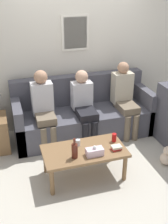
{
  "coord_description": "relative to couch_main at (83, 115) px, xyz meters",
  "views": [
    {
      "loc": [
        -1.28,
        -3.71,
        2.58
      ],
      "look_at": [
        -0.17,
        -0.09,
        0.72
      ],
      "focal_mm": 45.0,
      "sensor_mm": 36.0,
      "label": 1
    }
  ],
  "objects": [
    {
      "name": "soda_can",
      "position": [
        0.14,
        -1.1,
        0.15
      ],
      "size": [
        0.07,
        0.07,
        0.12
      ],
      "color": "red",
      "rests_on": "coffee_table"
    },
    {
      "name": "couch_main",
      "position": [
        0.0,
        0.0,
        0.0
      ],
      "size": [
        2.39,
        0.89,
        1.0
      ],
      "color": "#4C4C56",
      "rests_on": "ground_plane"
    },
    {
      "name": "drinking_glass",
      "position": [
        -0.38,
        -1.04,
        0.14
      ],
      "size": [
        0.07,
        0.07,
        0.09
      ],
      "color": "silver",
      "rests_on": "coffee_table"
    },
    {
      "name": "person_middle",
      "position": [
        -0.03,
        -0.18,
        0.31
      ],
      "size": [
        0.34,
        0.64,
        1.19
      ],
      "color": "black",
      "rests_on": "ground_plane"
    },
    {
      "name": "wine_bottle",
      "position": [
        -0.51,
        -1.31,
        0.2
      ],
      "size": [
        0.08,
        0.08,
        0.28
      ],
      "color": "#562319",
      "rests_on": "coffee_table"
    },
    {
      "name": "ground_plane",
      "position": [
        0.0,
        -0.53,
        -0.34
      ],
      "size": [
        16.0,
        16.0,
        0.0
      ],
      "primitive_type": "plane",
      "color": "beige"
    },
    {
      "name": "person_right",
      "position": [
        0.71,
        -0.16,
        0.34
      ],
      "size": [
        0.34,
        0.63,
        1.26
      ],
      "color": "#756651",
      "rests_on": "ground_plane"
    },
    {
      "name": "teddy_bear",
      "position": [
        0.93,
        -1.28,
        -0.21
      ],
      "size": [
        0.19,
        0.19,
        0.31
      ],
      "color": "beige",
      "rests_on": "ground_plane"
    },
    {
      "name": "wall_back",
      "position": [
        0.0,
        0.46,
        0.96
      ],
      "size": [
        9.0,
        0.08,
        2.6
      ],
      "color": "silver",
      "rests_on": "ground_plane"
    },
    {
      "name": "tissue_box",
      "position": [
        -0.24,
        -1.34,
        0.15
      ],
      "size": [
        0.23,
        0.12,
        0.15
      ],
      "color": "silver",
      "rests_on": "coffee_table"
    },
    {
      "name": "coffee_table",
      "position": [
        -0.33,
        -1.18,
        0.04
      ],
      "size": [
        1.13,
        0.61,
        0.44
      ],
      "color": "olive",
      "rests_on": "ground_plane"
    },
    {
      "name": "book_stack",
      "position": [
        0.09,
        -1.3,
        0.12
      ],
      "size": [
        0.15,
        0.11,
        0.06
      ],
      "color": "red",
      "rests_on": "coffee_table"
    },
    {
      "name": "person_left",
      "position": [
        -0.71,
        -0.17,
        0.35
      ],
      "size": [
        0.34,
        0.58,
        1.26
      ],
      "color": "#756651",
      "rests_on": "ground_plane"
    }
  ]
}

